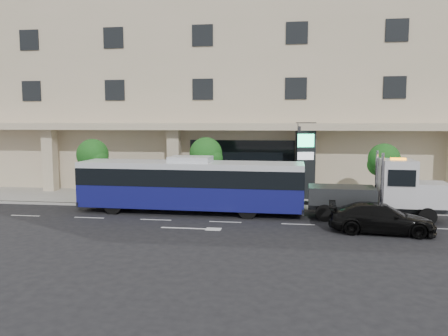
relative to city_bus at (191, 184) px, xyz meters
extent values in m
plane|color=black|center=(2.45, -0.78, -1.76)|extent=(120.00, 120.00, 0.00)
cube|color=gray|center=(2.45, 4.22, -1.69)|extent=(120.00, 6.00, 0.15)
cube|color=gray|center=(2.45, 1.22, -1.69)|extent=(120.00, 0.30, 0.15)
cube|color=#BAAC8B|center=(2.45, 14.72, 8.24)|extent=(60.00, 15.00, 20.00)
cube|color=#BAAC8B|center=(2.45, 6.02, 3.44)|extent=(60.00, 2.80, 0.50)
cube|color=black|center=(2.45, 7.19, 0.39)|extent=(8.00, 0.12, 4.00)
cube|color=#BAAC8B|center=(-12.55, 6.02, 0.84)|extent=(0.90, 0.90, 4.90)
cube|color=#BAAC8B|center=(-2.55, 6.02, 0.84)|extent=(0.90, 0.90, 4.90)
cube|color=#BAAC8B|center=(7.45, 6.02, 0.84)|extent=(0.90, 0.90, 4.90)
cylinder|color=#422B19|center=(-7.55, 2.82, -0.21)|extent=(0.14, 0.14, 2.80)
sphere|color=#154012|center=(-7.55, 2.82, 1.51)|extent=(2.20, 2.20, 2.20)
sphere|color=#154012|center=(-7.20, 2.62, 1.19)|extent=(1.65, 1.65, 1.65)
sphere|color=#154012|center=(-7.85, 3.02, 1.11)|extent=(1.54, 1.54, 1.54)
cylinder|color=#422B19|center=(0.45, 2.82, -0.14)|extent=(0.14, 0.14, 2.94)
sphere|color=#154012|center=(0.45, 2.82, 1.66)|extent=(2.20, 2.20, 2.20)
sphere|color=#154012|center=(0.80, 2.62, 1.33)|extent=(1.65, 1.65, 1.65)
sphere|color=#154012|center=(0.15, 3.02, 1.24)|extent=(1.54, 1.54, 1.54)
cylinder|color=#422B19|center=(11.95, 2.82, -0.25)|extent=(0.14, 0.14, 2.73)
sphere|color=#154012|center=(11.95, 2.82, 1.43)|extent=(2.00, 2.00, 2.00)
sphere|color=#154012|center=(12.30, 2.62, 1.12)|extent=(1.50, 1.50, 1.50)
sphere|color=#154012|center=(11.65, 3.02, 1.04)|extent=(1.40, 1.40, 1.40)
cylinder|color=black|center=(-4.56, -1.08, -1.19)|extent=(1.14, 0.37, 1.14)
cylinder|color=black|center=(-4.50, 1.30, -1.19)|extent=(1.14, 0.37, 1.14)
cylinder|color=black|center=(3.61, -1.28, -1.19)|extent=(1.14, 0.37, 1.14)
cylinder|color=black|center=(3.67, 1.10, -1.19)|extent=(1.14, 0.37, 1.14)
cube|color=navy|center=(0.01, 0.00, -0.68)|extent=(13.68, 3.16, 1.36)
cube|color=black|center=(0.01, 0.00, 0.51)|extent=(13.69, 3.21, 1.02)
cube|color=silver|center=(0.01, 0.00, 1.19)|extent=(13.68, 3.16, 0.34)
cube|color=silver|center=(0.01, 0.00, 1.53)|extent=(2.54, 1.88, 0.34)
cube|color=#2D3033|center=(-6.75, 0.16, -1.25)|extent=(0.21, 2.84, 0.34)
cube|color=#2D3033|center=(6.77, -0.16, -1.25)|extent=(0.21, 2.84, 0.34)
cube|color=#2D3033|center=(10.84, -0.55, -1.05)|extent=(7.56, 1.26, 0.35)
cube|color=silver|center=(13.72, -0.70, -0.21)|extent=(1.87, 2.12, 1.33)
cube|color=silver|center=(14.60, -0.74, -0.21)|extent=(0.17, 1.77, 1.06)
cube|color=silver|center=(11.95, -0.61, 0.41)|extent=(1.88, 2.30, 2.57)
cube|color=black|center=(12.79, -0.65, 0.81)|extent=(0.20, 1.95, 1.06)
cylinder|color=silver|center=(10.93, -1.53, 0.63)|extent=(0.17, 0.17, 3.01)
cylinder|color=silver|center=(11.03, 0.41, 0.63)|extent=(0.17, 0.17, 3.01)
cube|color=#2D3033|center=(8.94, -0.46, -0.39)|extent=(3.82, 2.31, 0.97)
cube|color=#2D3033|center=(6.82, -0.35, -0.92)|extent=(1.43, 0.32, 0.19)
cube|color=#2D3033|center=(6.29, -0.32, -1.27)|extent=(0.30, 1.60, 0.16)
cube|color=orange|center=(11.95, -0.61, 1.74)|extent=(0.81, 0.35, 0.12)
cylinder|color=black|center=(13.32, -1.61, -1.27)|extent=(0.99, 0.33, 0.97)
cylinder|color=black|center=(13.41, 0.25, -1.27)|extent=(0.99, 0.33, 0.97)
cylinder|color=black|center=(9.07, -1.39, -1.27)|extent=(0.99, 0.33, 0.97)
cylinder|color=black|center=(9.17, 0.46, -1.27)|extent=(0.99, 0.33, 0.97)
cylinder|color=black|center=(7.92, -1.34, -1.27)|extent=(0.99, 0.33, 0.97)
cylinder|color=black|center=(8.02, 0.52, -1.27)|extent=(0.99, 0.33, 0.97)
imported|color=black|center=(10.51, -3.52, -1.02)|extent=(5.31, 2.54, 1.49)
cube|color=black|center=(7.13, 5.01, 1.07)|extent=(1.41, 0.79, 5.36)
cube|color=#28F498|center=(7.13, 4.76, 2.50)|extent=(1.13, 0.37, 0.89)
cube|color=silver|center=(7.13, 4.76, 1.43)|extent=(1.13, 0.37, 0.54)
cube|color=#262628|center=(7.13, 4.76, 3.30)|extent=(1.13, 0.37, 0.36)
camera|label=1|loc=(5.60, -25.90, 3.84)|focal=35.00mm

